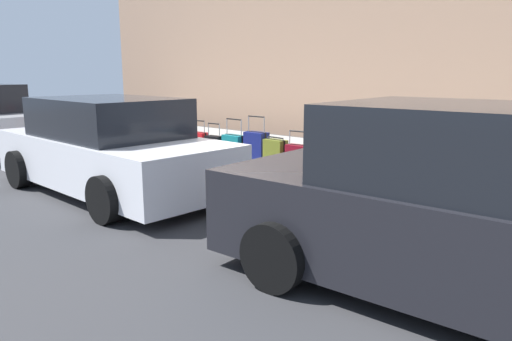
{
  "coord_description": "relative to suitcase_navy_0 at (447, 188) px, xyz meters",
  "views": [
    {
      "loc": [
        -5.98,
        5.71,
        1.93
      ],
      "look_at": [
        -1.57,
        0.75,
        0.56
      ],
      "focal_mm": 33.29,
      "sensor_mm": 36.0,
      "label": 1
    }
  ],
  "objects": [
    {
      "name": "sidewalk_curb",
      "position": [
        3.76,
        -1.82,
        -0.33
      ],
      "size": [
        18.0,
        5.0,
        0.14
      ],
      "primitive_type": "cube",
      "color": "#9E9B93",
      "rests_on": "ground_plane"
    },
    {
      "name": "suitcase_silver_4",
      "position": [
        2.04,
        -0.07,
        0.1
      ],
      "size": [
        0.4,
        0.24,
        1.06
      ],
      "color": "#9EA0A8",
      "rests_on": "sidewalk_curb"
    },
    {
      "name": "parked_car_white_1",
      "position": [
        4.6,
        2.28,
        0.32
      ],
      "size": [
        4.66,
        2.17,
        1.54
      ],
      "color": "silver",
      "rests_on": "ground_plane"
    },
    {
      "name": "fire_hydrant",
      "position": [
        5.87,
        -0.02,
        0.15
      ],
      "size": [
        0.39,
        0.21,
        0.79
      ],
      "color": "red",
      "rests_on": "sidewalk_curb"
    },
    {
      "name": "suitcase_olive_6",
      "position": [
        3.02,
        -0.01,
        0.06
      ],
      "size": [
        0.44,
        0.25,
        0.69
      ],
      "color": "#59601E",
      "rests_on": "sidewalk_curb"
    },
    {
      "name": "suitcase_teal_1",
      "position": [
        0.56,
        0.05,
        -0.01
      ],
      "size": [
        0.48,
        0.28,
        0.74
      ],
      "color": "#0F606B",
      "rests_on": "sidewalk_curb"
    },
    {
      "name": "suitcase_black_2",
      "position": [
        1.1,
        0.05,
        0.09
      ],
      "size": [
        0.45,
        0.24,
        0.75
      ],
      "color": "black",
      "rests_on": "sidewalk_curb"
    },
    {
      "name": "suitcase_red_10",
      "position": [
        5.02,
        0.0,
        0.04
      ],
      "size": [
        0.39,
        0.22,
        0.85
      ],
      "color": "red",
      "rests_on": "sidewalk_curb"
    },
    {
      "name": "bollard_post",
      "position": [
        6.54,
        0.13,
        0.17
      ],
      "size": [
        0.16,
        0.16,
        0.87
      ],
      "primitive_type": "cylinder",
      "color": "#333338",
      "rests_on": "sidewalk_curb"
    },
    {
      "name": "suitcase_navy_7",
      "position": [
        3.53,
        -0.09,
        0.1
      ],
      "size": [
        0.44,
        0.25,
        1.02
      ],
      "color": "navy",
      "rests_on": "sidewalk_curb"
    },
    {
      "name": "suitcase_maroon_5",
      "position": [
        2.52,
        -0.01,
        0.04
      ],
      "size": [
        0.42,
        0.23,
        0.84
      ],
      "color": "maroon",
      "rests_on": "sidewalk_curb"
    },
    {
      "name": "suitcase_navy_0",
      "position": [
        0.0,
        0.0,
        0.0
      ],
      "size": [
        0.49,
        0.19,
        0.77
      ],
      "color": "navy",
      "rests_on": "sidewalk_curb"
    },
    {
      "name": "suitcase_red_3",
      "position": [
        1.58,
        0.04,
        0.01
      ],
      "size": [
        0.36,
        0.27,
        0.81
      ],
      "color": "red",
      "rests_on": "sidewalk_curb"
    },
    {
      "name": "ground_plane",
      "position": [
        3.76,
        0.68,
        -0.4
      ],
      "size": [
        40.0,
        40.0,
        0.0
      ],
      "primitive_type": "plane",
      "color": "#333335"
    },
    {
      "name": "suitcase_black_9",
      "position": [
        4.57,
        0.0,
        0.02
      ],
      "size": [
        0.36,
        0.23,
        0.83
      ],
      "color": "black",
      "rests_on": "sidewalk_curb"
    },
    {
      "name": "parked_car_charcoal_0",
      "position": [
        -1.05,
        2.28,
        0.38
      ],
      "size": [
        4.61,
        2.26,
        1.68
      ],
      "color": "black",
      "rests_on": "ground_plane"
    },
    {
      "name": "suitcase_teal_8",
      "position": [
        4.07,
        -0.06,
        0.05
      ],
      "size": [
        0.48,
        0.27,
        0.94
      ],
      "color": "#0F606B",
      "rests_on": "sidewalk_curb"
    }
  ]
}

